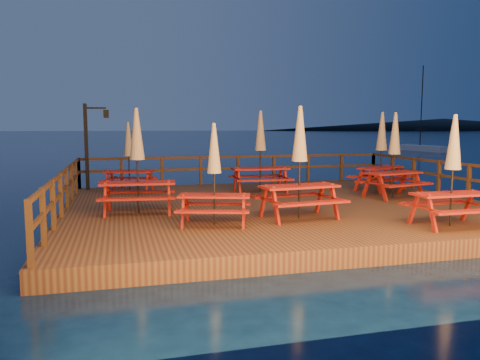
% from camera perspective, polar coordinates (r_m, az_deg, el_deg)
% --- Properties ---
extents(ground, '(500.00, 500.00, 0.00)m').
position_cam_1_polar(ground, '(13.64, 4.83, -4.53)').
color(ground, black).
rests_on(ground, ground).
extents(deck, '(12.00, 10.00, 0.40)m').
position_cam_1_polar(deck, '(13.60, 4.84, -3.70)').
color(deck, '#442316').
rests_on(deck, ground).
extents(deck_piles, '(11.44, 9.44, 1.40)m').
position_cam_1_polar(deck_piles, '(13.70, 4.82, -5.76)').
color(deck_piles, '#361911').
rests_on(deck_piles, ground).
extents(railing, '(11.80, 9.75, 1.10)m').
position_cam_1_polar(railing, '(15.14, 2.64, 1.05)').
color(railing, '#361911').
rests_on(railing, deck).
extents(lamp_post, '(0.85, 0.18, 3.00)m').
position_cam_1_polar(lamp_post, '(17.20, -17.73, 4.85)').
color(lamp_post, black).
rests_on(lamp_post, deck).
extents(headland_right, '(230.40, 86.40, 7.00)m').
position_cam_1_polar(headland_right, '(307.83, 23.56, 6.22)').
color(headland_right, black).
rests_on(headland_right, ground).
extents(sailboat, '(1.67, 6.16, 9.04)m').
position_cam_1_polar(sailboat, '(52.62, 21.33, 3.62)').
color(sailboat, silver).
rests_on(sailboat, ground).
extents(picnic_table_0, '(1.99, 1.79, 2.37)m').
position_cam_1_polar(picnic_table_0, '(16.27, -13.40, 2.90)').
color(picnic_table_0, maroon).
rests_on(picnic_table_0, deck).
extents(picnic_table_1, '(1.99, 1.67, 2.74)m').
position_cam_1_polar(picnic_table_1, '(15.77, 2.49, 3.67)').
color(picnic_table_1, maroon).
rests_on(picnic_table_1, deck).
extents(picnic_table_2, '(2.40, 2.27, 2.70)m').
position_cam_1_polar(picnic_table_2, '(16.95, 16.84, 3.53)').
color(picnic_table_2, maroon).
rests_on(picnic_table_2, deck).
extents(picnic_table_3, '(1.92, 1.73, 2.29)m').
position_cam_1_polar(picnic_table_3, '(10.47, -3.16, 0.92)').
color(picnic_table_3, maroon).
rests_on(picnic_table_3, deck).
extents(picnic_table_4, '(2.02, 1.72, 2.68)m').
position_cam_1_polar(picnic_table_4, '(12.16, -12.41, 2.51)').
color(picnic_table_4, maroon).
rests_on(picnic_table_4, deck).
extents(picnic_table_5, '(1.74, 1.44, 2.48)m').
position_cam_1_polar(picnic_table_5, '(11.35, 24.50, 1.26)').
color(picnic_table_5, maroon).
rests_on(picnic_table_5, deck).
extents(picnic_table_6, '(2.05, 1.76, 2.70)m').
position_cam_1_polar(picnic_table_6, '(11.27, 7.27, 2.35)').
color(picnic_table_6, maroon).
rests_on(picnic_table_6, deck).
extents(picnic_table_7, '(2.14, 1.90, 2.64)m').
position_cam_1_polar(picnic_table_7, '(15.32, 18.29, 3.07)').
color(picnic_table_7, maroon).
rests_on(picnic_table_7, deck).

